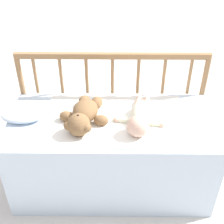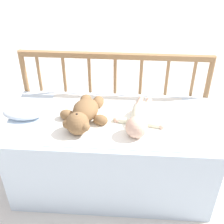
{
  "view_description": "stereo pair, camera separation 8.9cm",
  "coord_description": "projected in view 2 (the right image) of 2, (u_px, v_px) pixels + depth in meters",
  "views": [
    {
      "loc": [
        0.01,
        -1.52,
        1.73
      ],
      "look_at": [
        0.0,
        0.01,
        0.62
      ],
      "focal_mm": 50.0,
      "sensor_mm": 36.0,
      "label": 1
    },
    {
      "loc": [
        0.1,
        -1.51,
        1.73
      ],
      "look_at": [
        0.0,
        0.01,
        0.62
      ],
      "focal_mm": 50.0,
      "sensor_mm": 36.0,
      "label": 2
    }
  ],
  "objects": [
    {
      "name": "teddy_bear",
      "position": [
        84.0,
        114.0,
        1.87
      ],
      "size": [
        0.31,
        0.4,
        0.14
      ],
      "color": "olive",
      "rests_on": "crib_mattress"
    },
    {
      "name": "crib_mattress",
      "position": [
        112.0,
        153.0,
        2.08
      ],
      "size": [
        1.28,
        0.59,
        0.56
      ],
      "color": "silver",
      "rests_on": "ground_plane"
    },
    {
      "name": "ground_plane",
      "position": [
        112.0,
        181.0,
        2.24
      ],
      "size": [
        12.0,
        12.0,
        0.0
      ],
      "primitive_type": "plane",
      "color": "silver"
    },
    {
      "name": "small_pillow",
      "position": [
        23.0,
        113.0,
        1.92
      ],
      "size": [
        0.25,
        0.13,
        0.06
      ],
      "color": "silver",
      "rests_on": "crib_mattress"
    },
    {
      "name": "blanket",
      "position": [
        115.0,
        120.0,
        1.92
      ],
      "size": [
        0.87,
        0.53,
        0.01
      ],
      "color": "white",
      "rests_on": "crib_mattress"
    },
    {
      "name": "crib_rail",
      "position": [
        115.0,
        86.0,
        2.14
      ],
      "size": [
        1.28,
        0.04,
        0.85
      ],
      "color": "#997047",
      "rests_on": "ground_plane"
    },
    {
      "name": "baby",
      "position": [
        139.0,
        118.0,
        1.86
      ],
      "size": [
        0.33,
        0.44,
        0.13
      ],
      "color": "#EAEACC",
      "rests_on": "crib_mattress"
    }
  ]
}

